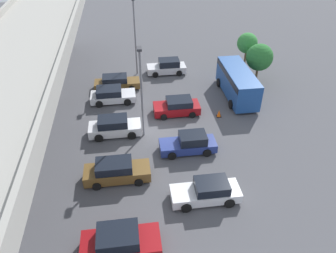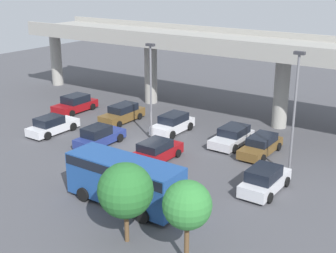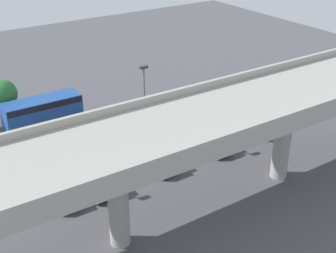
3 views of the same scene
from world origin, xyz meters
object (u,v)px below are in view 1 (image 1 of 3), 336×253
(shuttle_bus, at_px, (238,81))
(tree_front_left, at_px, (259,57))
(lamp_post_mid_lot, at_px, (141,87))
(parked_car_8, at_px, (167,67))
(tree_front_centre, at_px, (247,43))
(parked_car_4, at_px, (114,127))
(lamp_post_near_aisle, at_px, (135,32))
(parked_car_6, at_px, (112,95))
(parked_car_2, at_px, (116,171))
(parked_car_0, at_px, (120,242))
(parked_car_3, at_px, (189,143))
(traffic_cone, at_px, (219,114))
(parked_car_5, at_px, (177,107))
(parked_car_1, at_px, (207,191))
(parked_car_7, at_px, (117,82))

(shuttle_bus, xyz_separation_m, tree_front_left, (2.72, -3.11, 1.21))
(lamp_post_mid_lot, xyz_separation_m, tree_front_left, (8.19, -13.04, -1.76))
(parked_car_8, relative_size, tree_front_centre, 1.03)
(parked_car_4, bearing_deg, lamp_post_near_aisle, 77.29)
(parked_car_6, xyz_separation_m, shuttle_bus, (-0.62, -12.62, 0.98))
(parked_car_2, xyz_separation_m, tree_front_centre, (16.85, -15.21, 2.34))
(parked_car_6, xyz_separation_m, lamp_post_mid_lot, (-6.09, -2.70, 3.95))
(parked_car_0, relative_size, parked_car_3, 1.01)
(tree_front_left, height_order, traffic_cone, tree_front_left)
(parked_car_0, bearing_deg, parked_car_5, 68.47)
(parked_car_1, height_order, lamp_post_near_aisle, lamp_post_near_aisle)
(parked_car_0, relative_size, parked_car_8, 1.04)
(parked_car_1, relative_size, parked_car_8, 1.06)
(tree_front_left, bearing_deg, parked_car_0, 141.72)
(parked_car_1, relative_size, traffic_cone, 6.69)
(tree_front_centre, bearing_deg, parked_car_6, 109.99)
(parked_car_8, bearing_deg, traffic_cone, 110.29)
(parked_car_6, relative_size, shuttle_bus, 0.60)
(parked_car_0, relative_size, parked_car_2, 0.96)
(parked_car_1, height_order, parked_car_2, parked_car_2)
(shuttle_bus, bearing_deg, parked_car_2, -49.24)
(parked_car_1, bearing_deg, parked_car_8, -89.69)
(tree_front_centre, bearing_deg, parked_car_2, 137.93)
(parked_car_6, height_order, lamp_post_mid_lot, lamp_post_mid_lot)
(parked_car_1, bearing_deg, parked_car_2, -24.80)
(parked_car_3, xyz_separation_m, parked_car_7, (11.42, 5.70, -0.06))
(parked_car_0, height_order, tree_front_left, tree_front_left)
(parked_car_7, bearing_deg, parked_car_6, -100.02)
(shuttle_bus, bearing_deg, traffic_cone, -37.79)
(parked_car_5, bearing_deg, lamp_post_near_aisle, -69.93)
(parked_car_3, relative_size, lamp_post_mid_lot, 0.57)
(parked_car_4, bearing_deg, parked_car_2, -88.64)
(parked_car_2, xyz_separation_m, parked_car_7, (13.88, -0.10, -0.08))
(parked_car_5, xyz_separation_m, shuttle_bus, (2.44, -6.52, 0.96))
(parked_car_2, distance_m, tree_front_left, 20.42)
(parked_car_0, xyz_separation_m, traffic_cone, (13.01, -9.34, -0.43))
(parked_car_1, bearing_deg, tree_front_left, -120.18)
(parked_car_5, height_order, tree_front_centre, tree_front_centre)
(lamp_post_mid_lot, distance_m, tree_front_centre, 17.52)
(tree_front_left, bearing_deg, parked_car_1, 149.82)
(parked_car_4, xyz_separation_m, parked_car_7, (8.31, -0.23, -0.10))
(parked_car_3, bearing_deg, tree_front_centre, -123.19)
(parked_car_7, bearing_deg, tree_front_left, -2.26)
(parked_car_5, height_order, parked_car_6, parked_car_5)
(parked_car_2, bearing_deg, parked_car_6, 91.93)
(parked_car_4, height_order, parked_car_8, parked_car_8)
(parked_car_5, height_order, traffic_cone, parked_car_5)
(parked_car_2, bearing_deg, shuttle_bus, 40.76)
(shuttle_bus, height_order, tree_front_left, tree_front_left)
(parked_car_1, height_order, lamp_post_mid_lot, lamp_post_mid_lot)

